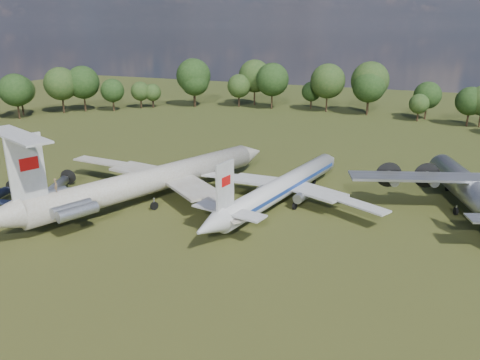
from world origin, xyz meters
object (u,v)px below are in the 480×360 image
at_px(tu104_jet, 283,191).
at_px(person_on_il62, 56,185).
at_px(small_prop_northwest, 53,192).
at_px(il62_airliner, 153,185).
at_px(an12_transport, 473,196).

height_order(tu104_jet, person_on_il62, person_on_il62).
bearing_deg(tu104_jet, small_prop_northwest, -150.13).
xyz_separation_m(il62_airliner, person_on_il62, (-5.35, -13.67, 3.53)).
bearing_deg(person_on_il62, il62_airliner, -81.68).
bearing_deg(person_on_il62, small_prop_northwest, -12.20).
bearing_deg(an12_transport, person_on_il62, -170.51).
bearing_deg(il62_airliner, an12_transport, 38.67).
relative_size(il62_airliner, an12_transport, 1.39).
xyz_separation_m(an12_transport, person_on_il62, (-49.72, -27.48, 3.62)).
distance_m(il62_airliner, an12_transport, 46.46).
height_order(il62_airliner, an12_transport, il62_airliner).
distance_m(an12_transport, person_on_il62, 56.92).
bearing_deg(tu104_jet, an12_transport, 26.32).
relative_size(tu104_jet, person_on_il62, 23.71).
bearing_deg(person_on_il62, tu104_jet, -110.15).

